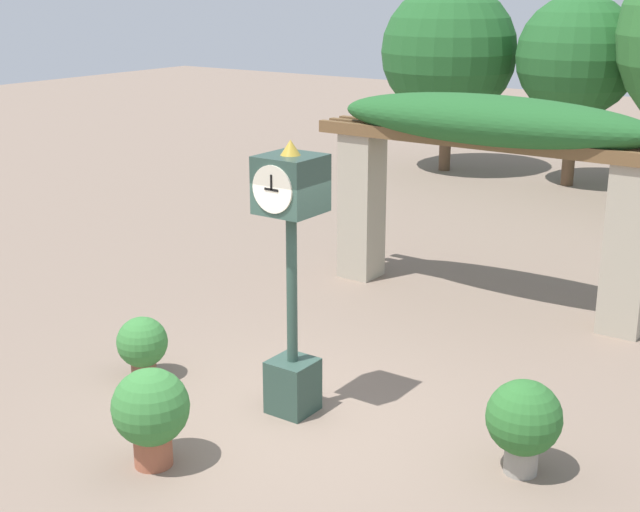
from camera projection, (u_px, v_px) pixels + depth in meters
The scene contains 6 objects.
ground_plane at pixel (293, 420), 9.31m from camera, with size 60.00×60.00×0.00m, color #7F6B5B.
pedestal_clock at pixel (292, 261), 9.02m from camera, with size 0.58×0.62×2.92m.
pergola at pixel (488, 149), 12.15m from camera, with size 5.20×1.14×2.94m.
potted_plant_near_left at pixel (151, 411), 8.28m from camera, with size 0.73×0.73×0.97m.
potted_plant_near_right at pixel (524, 421), 8.16m from camera, with size 0.70×0.70×0.92m.
potted_plant_far_left at pixel (142, 344), 10.18m from camera, with size 0.59×0.59×0.74m.
Camera 1 is at (5.06, -6.70, 4.37)m, focal length 50.00 mm.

